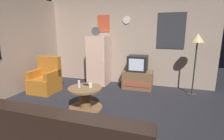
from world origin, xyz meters
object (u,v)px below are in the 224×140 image
object	(u,v)px
fridge	(99,60)
coffee_table	(85,98)
mug_ceramic_white	(91,85)
armchair	(46,80)
crt_tv	(138,63)
remote_control	(86,85)
standing_lamp	(197,43)
wine_glass	(79,84)
tv_stand	(138,80)

from	to	relation	value
fridge	coffee_table	bearing A→B (deg)	-76.95
mug_ceramic_white	armchair	bearing A→B (deg)	159.47
crt_tv	mug_ceramic_white	distance (m)	1.82
coffee_table	remote_control	xyz separation A→B (m)	(-0.05, 0.17, 0.25)
crt_tv	mug_ceramic_white	xyz separation A→B (m)	(-0.72, -1.66, -0.22)
fridge	armchair	distance (m)	1.65
fridge	standing_lamp	xyz separation A→B (m)	(2.72, -0.16, 0.60)
crt_tv	remote_control	size ratio (longest dim) A/B	3.60
crt_tv	coffee_table	size ratio (longest dim) A/B	0.75
crt_tv	wine_glass	size ratio (longest dim) A/B	3.60
fridge	standing_lamp	distance (m)	2.79
standing_lamp	armchair	bearing A→B (deg)	-165.91
coffee_table	armchair	xyz separation A→B (m)	(-1.55, 0.67, 0.10)
mug_ceramic_white	armchair	distance (m)	1.77
remote_control	crt_tv	bearing A→B (deg)	62.70
tv_stand	standing_lamp	xyz separation A→B (m)	(1.46, -0.08, 1.10)
standing_lamp	fridge	bearing A→B (deg)	176.56
fridge	coffee_table	xyz separation A→B (m)	(0.42, -1.80, -0.51)
coffee_table	remote_control	bearing A→B (deg)	106.26
tv_stand	standing_lamp	bearing A→B (deg)	-3.04
tv_stand	wine_glass	xyz separation A→B (m)	(-0.96, -1.74, 0.29)
mug_ceramic_white	crt_tv	bearing A→B (deg)	66.63
crt_tv	standing_lamp	xyz separation A→B (m)	(1.48, -0.08, 0.61)
tv_stand	mug_ceramic_white	world-z (taller)	mug_ceramic_white
tv_stand	fridge	bearing A→B (deg)	176.10
coffee_table	remote_control	distance (m)	0.30
fridge	crt_tv	size ratio (longest dim) A/B	3.28
tv_stand	coffee_table	distance (m)	1.91
crt_tv	remote_control	distance (m)	1.80
standing_lamp	coffee_table	distance (m)	3.04
fridge	mug_ceramic_white	size ratio (longest dim) A/B	19.67
standing_lamp	armchair	size ratio (longest dim) A/B	1.66
crt_tv	armchair	xyz separation A→B (m)	(-2.37, -1.04, -0.41)
fridge	tv_stand	distance (m)	1.35
fridge	wine_glass	distance (m)	1.86
crt_tv	mug_ceramic_white	bearing A→B (deg)	-113.37
tv_stand	wine_glass	size ratio (longest dim) A/B	5.60
tv_stand	mug_ceramic_white	size ratio (longest dim) A/B	9.33
wine_glass	armchair	size ratio (longest dim) A/B	0.16
armchair	fridge	bearing A→B (deg)	44.94
remote_control	armchair	size ratio (longest dim) A/B	0.16
standing_lamp	coffee_table	size ratio (longest dim) A/B	2.21
fridge	coffee_table	size ratio (longest dim) A/B	2.46
coffee_table	wine_glass	xyz separation A→B (m)	(-0.13, -0.02, 0.31)
tv_stand	remote_control	distance (m)	1.80
mug_ceramic_white	remote_control	distance (m)	0.19
tv_stand	standing_lamp	world-z (taller)	standing_lamp
tv_stand	armchair	bearing A→B (deg)	-156.37
mug_ceramic_white	fridge	bearing A→B (deg)	106.58
standing_lamp	armchair	xyz separation A→B (m)	(-3.85, -0.97, -1.02)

